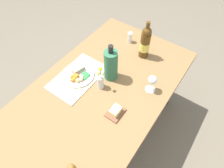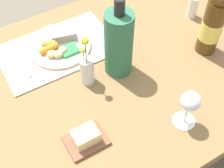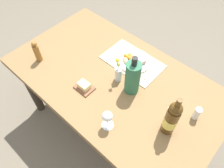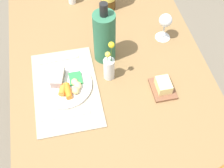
{
  "view_description": "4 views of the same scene",
  "coord_description": "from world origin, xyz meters",
  "px_view_note": "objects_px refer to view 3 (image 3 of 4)",
  "views": [
    {
      "loc": [
        0.65,
        0.57,
        1.95
      ],
      "look_at": [
        -0.02,
        0.09,
        0.87
      ],
      "focal_mm": 31.38,
      "sensor_mm": 36.0,
      "label": 1
    },
    {
      "loc": [
        0.27,
        0.66,
        1.65
      ],
      "look_at": [
        -0.07,
        0.08,
        0.81
      ],
      "focal_mm": 49.93,
      "sensor_mm": 36.0,
      "label": 2
    },
    {
      "loc": [
        -0.64,
        0.74,
        1.99
      ],
      "look_at": [
        -0.05,
        0.09,
        0.83
      ],
      "focal_mm": 34.66,
      "sensor_mm": 36.0,
      "label": 3
    },
    {
      "loc": [
        0.84,
        -0.18,
        1.87
      ],
      "look_at": [
        0.05,
        -0.01,
        0.8
      ],
      "focal_mm": 49.34,
      "sensor_mm": 36.0,
      "label": 4
    }
  ],
  "objects_px": {
    "knife": "(120,51)",
    "pepper_mill": "(37,52)",
    "dining_table": "(114,86)",
    "wine_bottle": "(172,118)",
    "wine_glass": "(107,117)",
    "butter_dish": "(84,86)",
    "dinner_plate": "(134,61)",
    "cooler_bottle": "(133,77)",
    "salt_shaker": "(197,113)",
    "fork": "(152,72)",
    "flower_vase": "(118,73)"
  },
  "relations": [
    {
      "from": "wine_glass",
      "to": "butter_dish",
      "type": "bearing_deg",
      "value": -17.53
    },
    {
      "from": "dinner_plate",
      "to": "fork",
      "type": "relative_size",
      "value": 1.37
    },
    {
      "from": "cooler_bottle",
      "to": "wine_bottle",
      "type": "height_order",
      "value": "wine_bottle"
    },
    {
      "from": "dining_table",
      "to": "cooler_bottle",
      "type": "distance_m",
      "value": 0.27
    },
    {
      "from": "cooler_bottle",
      "to": "pepper_mill",
      "type": "bearing_deg",
      "value": 20.13
    },
    {
      "from": "fork",
      "to": "knife",
      "type": "bearing_deg",
      "value": -3.45
    },
    {
      "from": "dining_table",
      "to": "fork",
      "type": "distance_m",
      "value": 0.3
    },
    {
      "from": "pepper_mill",
      "to": "flower_vase",
      "type": "bearing_deg",
      "value": -155.49
    },
    {
      "from": "salt_shaker",
      "to": "butter_dish",
      "type": "relative_size",
      "value": 0.75
    },
    {
      "from": "flower_vase",
      "to": "cooler_bottle",
      "type": "xyz_separation_m",
      "value": [
        -0.13,
        0.01,
        0.06
      ]
    },
    {
      "from": "cooler_bottle",
      "to": "knife",
      "type": "bearing_deg",
      "value": -37.15
    },
    {
      "from": "dinner_plate",
      "to": "cooler_bottle",
      "type": "relative_size",
      "value": 0.8
    },
    {
      "from": "salt_shaker",
      "to": "wine_bottle",
      "type": "xyz_separation_m",
      "value": [
        0.09,
        0.19,
        0.09
      ]
    },
    {
      "from": "dinner_plate",
      "to": "cooler_bottle",
      "type": "bearing_deg",
      "value": 124.56
    },
    {
      "from": "fork",
      "to": "flower_vase",
      "type": "relative_size",
      "value": 0.84
    },
    {
      "from": "knife",
      "to": "wine_bottle",
      "type": "relative_size",
      "value": 0.62
    },
    {
      "from": "dinner_plate",
      "to": "wine_glass",
      "type": "distance_m",
      "value": 0.57
    },
    {
      "from": "cooler_bottle",
      "to": "salt_shaker",
      "type": "bearing_deg",
      "value": -167.02
    },
    {
      "from": "fork",
      "to": "cooler_bottle",
      "type": "relative_size",
      "value": 0.59
    },
    {
      "from": "dining_table",
      "to": "flower_vase",
      "type": "xyz_separation_m",
      "value": [
        -0.02,
        -0.01,
        0.16
      ]
    },
    {
      "from": "dining_table",
      "to": "butter_dish",
      "type": "distance_m",
      "value": 0.26
    },
    {
      "from": "pepper_mill",
      "to": "wine_glass",
      "type": "height_order",
      "value": "pepper_mill"
    },
    {
      "from": "fork",
      "to": "salt_shaker",
      "type": "distance_m",
      "value": 0.44
    },
    {
      "from": "salt_shaker",
      "to": "cooler_bottle",
      "type": "xyz_separation_m",
      "value": [
        0.44,
        0.1,
        0.08
      ]
    },
    {
      "from": "fork",
      "to": "butter_dish",
      "type": "bearing_deg",
      "value": 56.2
    },
    {
      "from": "dining_table",
      "to": "wine_bottle",
      "type": "bearing_deg",
      "value": 170.65
    },
    {
      "from": "butter_dish",
      "to": "flower_vase",
      "type": "bearing_deg",
      "value": -119.15
    },
    {
      "from": "flower_vase",
      "to": "knife",
      "type": "bearing_deg",
      "value": -52.07
    },
    {
      "from": "dining_table",
      "to": "dinner_plate",
      "type": "xyz_separation_m",
      "value": [
        -0.0,
        -0.22,
        0.11
      ]
    },
    {
      "from": "pepper_mill",
      "to": "cooler_bottle",
      "type": "bearing_deg",
      "value": -159.87
    },
    {
      "from": "dining_table",
      "to": "knife",
      "type": "height_order",
      "value": "knife"
    },
    {
      "from": "knife",
      "to": "pepper_mill",
      "type": "distance_m",
      "value": 0.64
    },
    {
      "from": "flower_vase",
      "to": "pepper_mill",
      "type": "bearing_deg",
      "value": 24.51
    },
    {
      "from": "cooler_bottle",
      "to": "wine_bottle",
      "type": "distance_m",
      "value": 0.37
    },
    {
      "from": "cooler_bottle",
      "to": "wine_glass",
      "type": "xyz_separation_m",
      "value": [
        -0.07,
        0.31,
        -0.03
      ]
    },
    {
      "from": "butter_dish",
      "to": "cooler_bottle",
      "type": "bearing_deg",
      "value": -139.39
    },
    {
      "from": "butter_dish",
      "to": "knife",
      "type": "bearing_deg",
      "value": -83.31
    },
    {
      "from": "wine_glass",
      "to": "wine_bottle",
      "type": "bearing_deg",
      "value": -142.06
    },
    {
      "from": "cooler_bottle",
      "to": "dining_table",
      "type": "bearing_deg",
      "value": 2.01
    },
    {
      "from": "wine_bottle",
      "to": "wine_glass",
      "type": "xyz_separation_m",
      "value": [
        0.29,
        0.23,
        -0.03
      ]
    },
    {
      "from": "pepper_mill",
      "to": "dinner_plate",
      "type": "bearing_deg",
      "value": -139.93
    },
    {
      "from": "pepper_mill",
      "to": "butter_dish",
      "type": "height_order",
      "value": "pepper_mill"
    },
    {
      "from": "pepper_mill",
      "to": "butter_dish",
      "type": "relative_size",
      "value": 1.42
    },
    {
      "from": "wine_glass",
      "to": "flower_vase",
      "type": "bearing_deg",
      "value": -58.81
    },
    {
      "from": "cooler_bottle",
      "to": "wine_glass",
      "type": "height_order",
      "value": "cooler_bottle"
    },
    {
      "from": "knife",
      "to": "wine_bottle",
      "type": "distance_m",
      "value": 0.74
    },
    {
      "from": "wine_glass",
      "to": "knife",
      "type": "bearing_deg",
      "value": -55.9
    },
    {
      "from": "knife",
      "to": "salt_shaker",
      "type": "xyz_separation_m",
      "value": [
        -0.74,
        0.13,
        0.04
      ]
    },
    {
      "from": "butter_dish",
      "to": "dining_table",
      "type": "bearing_deg",
      "value": -115.25
    },
    {
      "from": "knife",
      "to": "wine_bottle",
      "type": "height_order",
      "value": "wine_bottle"
    }
  ]
}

